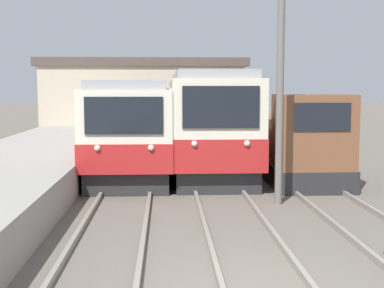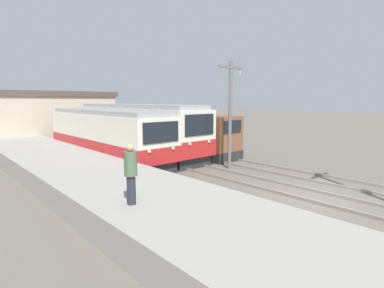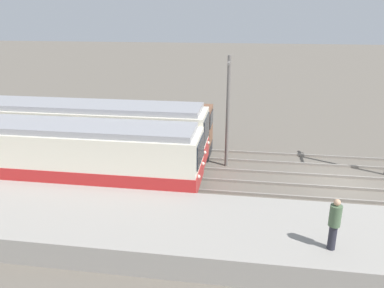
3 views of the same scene
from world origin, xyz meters
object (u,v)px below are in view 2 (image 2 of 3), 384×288
commuter_train_left (106,137)px  commuter_train_center (136,131)px  catenary_mast_mid (230,111)px  person_on_platform (131,172)px  shunting_locomotive (204,140)px

commuter_train_left → commuter_train_center: bearing=13.7°
commuter_train_left → commuter_train_center: 2.89m
catenary_mast_mid → person_on_platform: (-9.06, -4.00, -1.47)m
shunting_locomotive → commuter_train_center: bearing=124.9°
commuter_train_center → person_on_platform: bearing=-122.2°
commuter_train_left → commuter_train_center: (2.80, 0.68, 0.14)m
shunting_locomotive → catenary_mast_mid: size_ratio=0.95×
commuter_train_center → catenary_mast_mid: 8.29m
catenary_mast_mid → commuter_train_center: bearing=100.7°
commuter_train_center → person_on_platform: (-7.55, -11.98, 0.23)m
shunting_locomotive → person_on_platform: (-10.55, -7.68, 0.77)m
shunting_locomotive → catenary_mast_mid: catenary_mast_mid is taller
commuter_train_center → person_on_platform: commuter_train_center is taller
shunting_locomotive → person_on_platform: 13.07m
commuter_train_center → shunting_locomotive: commuter_train_center is taller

